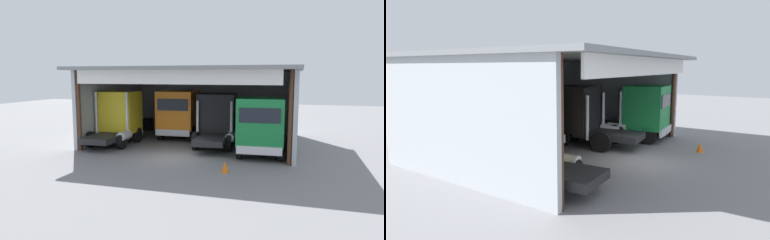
# 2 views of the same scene
# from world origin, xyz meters

# --- Properties ---
(ground_plane) EXTENTS (80.00, 80.00, 0.00)m
(ground_plane) POSITION_xyz_m (0.00, 0.00, 0.00)
(ground_plane) COLOR slate
(ground_plane) RESTS_ON ground
(workshop_shed) EXTENTS (13.75, 11.02, 5.19)m
(workshop_shed) POSITION_xyz_m (0.00, 5.66, 3.62)
(workshop_shed) COLOR #ADB2B7
(workshop_shed) RESTS_ON ground
(truck_yellow_left_bay) EXTENTS (2.76, 4.98, 3.59)m
(truck_yellow_left_bay) POSITION_xyz_m (-5.12, 2.85, 1.84)
(truck_yellow_left_bay) COLOR yellow
(truck_yellow_left_bay) RESTS_ON ground
(truck_orange_center_right_bay) EXTENTS (2.88, 5.23, 3.55)m
(truck_orange_center_right_bay) POSITION_xyz_m (-1.68, 5.68, 1.89)
(truck_orange_center_right_bay) COLOR orange
(truck_orange_center_right_bay) RESTS_ON ground
(truck_black_right_bay) EXTENTS (2.85, 5.38, 3.45)m
(truck_black_right_bay) POSITION_xyz_m (1.52, 4.13, 1.79)
(truck_black_right_bay) COLOR black
(truck_black_right_bay) RESTS_ON ground
(truck_green_yard_outside) EXTENTS (2.88, 4.86, 3.43)m
(truck_green_yard_outside) POSITION_xyz_m (4.65, 1.56, 1.81)
(truck_green_yard_outside) COLOR #197F3D
(truck_green_yard_outside) RESTS_ON ground
(oil_drum) EXTENTS (0.58, 0.58, 0.86)m
(oil_drum) POSITION_xyz_m (1.75, 8.39, 0.43)
(oil_drum) COLOR gold
(oil_drum) RESTS_ON ground
(tool_cart) EXTENTS (0.90, 0.60, 1.00)m
(tool_cart) POSITION_xyz_m (-5.63, 8.83, 0.50)
(tool_cart) COLOR black
(tool_cart) RESTS_ON ground
(traffic_cone) EXTENTS (0.36, 0.36, 0.56)m
(traffic_cone) POSITION_xyz_m (3.40, -2.22, 0.28)
(traffic_cone) COLOR orange
(traffic_cone) RESTS_ON ground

